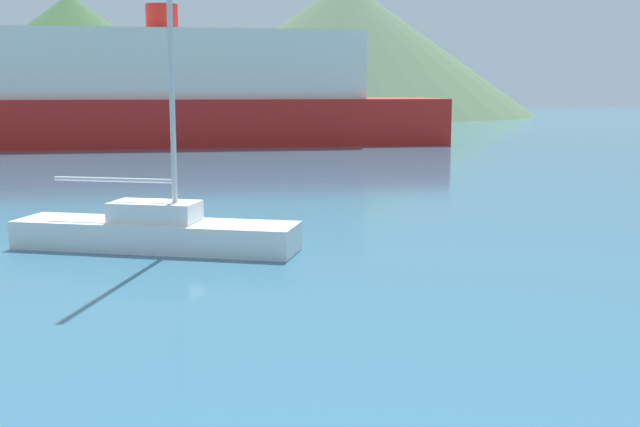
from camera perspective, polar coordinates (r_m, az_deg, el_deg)
name	(u,v)px	position (r m, az deg, el deg)	size (l,w,h in m)	color
sailboat_inner	(156,227)	(18.05, -11.60, -0.93)	(6.11, 4.58, 10.84)	white
ferry_distant	(164,95)	(51.44, -11.02, 8.27)	(35.68, 14.35, 8.57)	red
hill_east	(72,56)	(100.38, -17.22, 10.64)	(37.94, 37.94, 14.31)	#3D6038
hill_far_east	(345,48)	(105.20, 1.79, 11.69)	(48.29, 48.29, 17.08)	#4C6647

